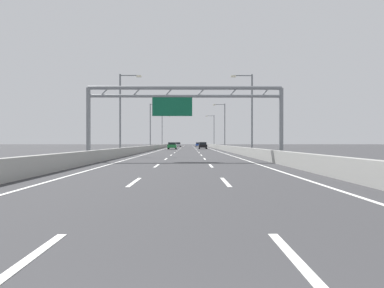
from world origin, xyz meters
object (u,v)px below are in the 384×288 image
(streetlamp_left_mid, at_px, (122,109))
(silver_car, at_px, (178,145))
(streetlamp_right_distant, at_px, (213,129))
(streetlamp_left_distant, at_px, (163,129))
(black_car, at_px, (203,145))
(green_car, at_px, (172,146))
(sign_gantry, at_px, (183,104))
(red_car, at_px, (178,144))
(streetlamp_right_far, at_px, (224,124))
(streetlamp_left_far, at_px, (151,124))
(streetlamp_right_mid, at_px, (250,109))
(blue_car, at_px, (198,144))

(streetlamp_left_mid, distance_m, silver_car, 70.80)
(streetlamp_right_distant, bearing_deg, streetlamp_left_distant, 180.00)
(black_car, bearing_deg, green_car, -158.54)
(sign_gantry, bearing_deg, red_car, 92.21)
(streetlamp_right_far, xyz_separation_m, streetlamp_left_distant, (-14.93, 30.15, 0.00))
(streetlamp_left_mid, xyz_separation_m, streetlamp_left_far, (0.00, 30.15, 0.00))
(streetlamp_left_far, distance_m, streetlamp_right_distant, 33.64)
(streetlamp_right_far, xyz_separation_m, green_car, (-10.88, 4.73, -4.64))
(streetlamp_left_far, relative_size, streetlamp_right_far, 1.00)
(streetlamp_left_far, relative_size, streetlamp_right_distant, 1.00)
(streetlamp_right_mid, relative_size, silver_car, 2.09)
(streetlamp_right_mid, bearing_deg, sign_gantry, -125.75)
(streetlamp_right_mid, xyz_separation_m, streetlamp_left_far, (-14.93, 30.15, 0.00))
(black_car, bearing_deg, streetlamp_left_far, -145.76)
(streetlamp_right_far, height_order, blue_car, streetlamp_right_far)
(streetlamp_right_far, distance_m, silver_car, 42.06)
(green_car, bearing_deg, silver_car, 89.92)
(streetlamp_right_distant, bearing_deg, green_car, -113.18)
(sign_gantry, height_order, streetlamp_right_far, streetlamp_right_far)
(streetlamp_left_far, bearing_deg, black_car, 34.24)
(sign_gantry, height_order, red_car, sign_gantry)
(streetlamp_right_mid, bearing_deg, streetlamp_right_far, 90.00)
(sign_gantry, distance_m, streetlamp_right_distant, 71.26)
(blue_car, bearing_deg, red_car, 125.25)
(streetlamp_right_mid, bearing_deg, silver_car, 98.73)
(streetlamp_left_distant, bearing_deg, sign_gantry, -84.10)
(streetlamp_left_mid, xyz_separation_m, streetlamp_right_distant, (14.93, 60.29, 0.00))
(streetlamp_right_far, bearing_deg, streetlamp_left_mid, -116.35)
(streetlamp_right_distant, bearing_deg, silver_car, 136.63)
(sign_gantry, height_order, silver_car, sign_gantry)
(red_car, bearing_deg, streetlamp_left_far, -93.79)
(streetlamp_left_mid, xyz_separation_m, blue_car, (10.93, 74.64, -4.66))
(silver_car, distance_m, black_car, 33.65)
(streetlamp_right_mid, relative_size, streetlamp_right_distant, 1.00)
(streetlamp_left_distant, distance_m, silver_car, 11.97)
(streetlamp_right_distant, xyz_separation_m, silver_car, (-10.83, 10.23, -4.67))
(streetlamp_left_mid, height_order, red_car, streetlamp_left_mid)
(streetlamp_left_far, distance_m, silver_car, 40.85)
(red_car, bearing_deg, green_car, -89.52)
(silver_car, height_order, red_car, red_car)
(streetlamp_left_far, xyz_separation_m, streetlamp_right_far, (14.93, 0.00, 0.00))
(streetlamp_left_distant, bearing_deg, green_car, -80.95)
(streetlamp_left_far, height_order, green_car, streetlamp_left_far)
(streetlamp_right_distant, bearing_deg, blue_car, 105.58)
(streetlamp_left_mid, bearing_deg, sign_gantry, -55.26)
(streetlamp_right_far, distance_m, streetlamp_left_distant, 33.64)
(streetlamp_left_mid, relative_size, streetlamp_right_mid, 1.00)
(silver_car, bearing_deg, streetlamp_right_mid, -81.27)
(streetlamp_right_distant, distance_m, silver_car, 15.61)
(streetlamp_right_far, relative_size, streetlamp_left_distant, 1.00)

